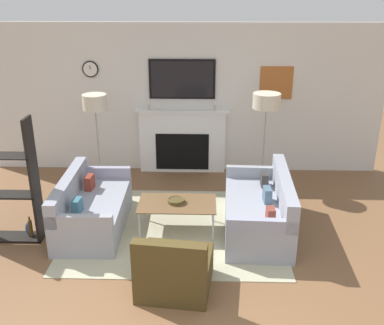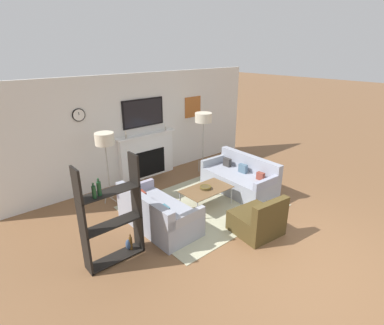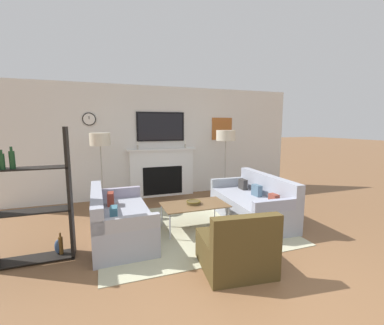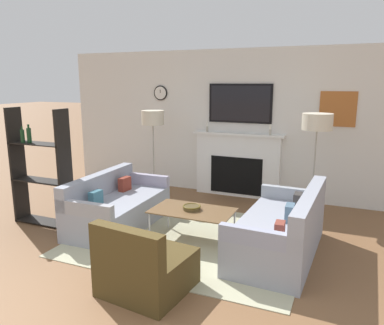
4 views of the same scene
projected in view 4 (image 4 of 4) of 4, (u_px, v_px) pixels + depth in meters
fireplace_wall at (240, 131)px, 6.93m from camera, size 7.25×0.28×2.70m
area_rug at (192, 238)px, 5.14m from camera, size 3.03×2.49×0.01m
couch_left at (117, 208)px, 5.54m from camera, size 0.88×1.71×0.77m
couch_right at (282, 232)px, 4.61m from camera, size 0.96×1.84×0.84m
armchair at (145, 268)px, 3.79m from camera, size 0.89×0.87×0.78m
coffee_table at (192, 212)px, 4.99m from camera, size 1.09×0.64×0.44m
decorative_bowl at (192, 207)px, 4.99m from camera, size 0.24×0.24×0.06m
floor_lamp_left at (153, 119)px, 6.76m from camera, size 0.40×0.40×1.61m
floor_lamp_right at (317, 123)px, 5.67m from camera, size 0.45×0.45×1.65m
shelf_unit at (41, 172)px, 5.54m from camera, size 0.95×0.28×1.74m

